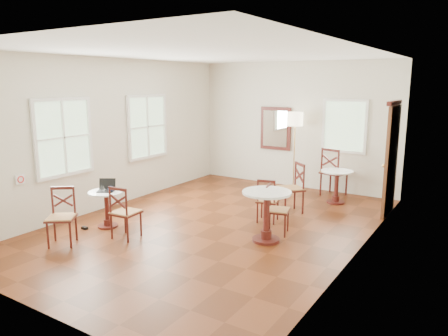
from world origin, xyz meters
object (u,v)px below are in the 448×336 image
at_px(chair_near_b, 62,217).
at_px(mouse, 105,190).
at_px(cafe_table_mid, 266,210).
at_px(floor_lamp, 295,124).
at_px(chair_mid_b, 276,210).
at_px(cafe_table_back, 337,183).
at_px(chair_back_b, 292,188).
at_px(power_adapter, 85,228).
at_px(navy_mug, 111,189).
at_px(chair_back_a, 333,172).
at_px(cafe_table_near, 107,205).
at_px(water_glass, 102,189).
at_px(laptop, 107,188).
at_px(chair_mid_a, 268,200).
at_px(chair_near_a, 125,212).

bearing_deg(chair_near_b, mouse, 55.52).
relative_size(cafe_table_mid, floor_lamp, 0.45).
bearing_deg(chair_mid_b, cafe_table_back, -21.98).
bearing_deg(chair_mid_b, chair_back_b, -3.39).
bearing_deg(chair_back_b, power_adapter, -90.96).
height_order(chair_near_b, navy_mug, chair_near_b).
relative_size(cafe_table_mid, mouse, 8.28).
relative_size(cafe_table_mid, chair_back_b, 0.85).
distance_m(chair_back_a, mouse, 5.01).
distance_m(floor_lamp, navy_mug, 4.61).
height_order(cafe_table_mid, mouse, cafe_table_mid).
bearing_deg(navy_mug, cafe_table_mid, 18.90).
distance_m(cafe_table_back, chair_back_b, 1.23).
bearing_deg(cafe_table_mid, cafe_table_back, 84.88).
distance_m(cafe_table_near, chair_mid_b, 2.96).
relative_size(water_glass, power_adapter, 1.02).
bearing_deg(laptop, water_glass, -115.32).
xyz_separation_m(cafe_table_mid, floor_lamp, (-0.98, 3.35, 1.05)).
bearing_deg(floor_lamp, chair_near_b, -108.06).
xyz_separation_m(floor_lamp, power_adapter, (-1.96, -4.55, -1.54)).
bearing_deg(mouse, laptop, 98.77).
relative_size(cafe_table_near, power_adapter, 5.87).
bearing_deg(chair_back_a, water_glass, 70.13).
relative_size(cafe_table_back, chair_near_b, 0.78).
xyz_separation_m(chair_mid_a, chair_back_a, (0.42, 2.44, 0.14)).
distance_m(cafe_table_mid, cafe_table_back, 2.79).
xyz_separation_m(water_glass, power_adapter, (-0.24, -0.24, -0.69)).
bearing_deg(laptop, cafe_table_near, -91.61).
height_order(cafe_table_near, floor_lamp, floor_lamp).
bearing_deg(water_glass, cafe_table_near, 81.81).
bearing_deg(chair_near_b, power_adapter, 75.87).
bearing_deg(cafe_table_back, chair_back_b, -116.24).
bearing_deg(chair_mid_a, chair_back_b, -111.83).
bearing_deg(cafe_table_mid, chair_near_a, -150.87).
bearing_deg(water_glass, floor_lamp, 68.29).
bearing_deg(floor_lamp, cafe_table_back, -24.98).
relative_size(chair_back_a, navy_mug, 8.96).
bearing_deg(cafe_table_mid, mouse, -161.79).
bearing_deg(chair_mid_b, floor_lamp, 2.54).
distance_m(chair_near_a, chair_mid_b, 2.51).
bearing_deg(floor_lamp, mouse, -112.22).
distance_m(chair_mid_a, navy_mug, 2.80).
bearing_deg(chair_near_a, water_glass, -17.32).
distance_m(cafe_table_near, navy_mug, 0.31).
xyz_separation_m(cafe_table_back, power_adapter, (-3.18, -3.98, -0.41)).
bearing_deg(floor_lamp, laptop, -112.35).
relative_size(chair_near_a, chair_back_b, 0.91).
distance_m(navy_mug, water_glass, 0.14).
height_order(cafe_table_back, chair_near_b, chair_near_b).
relative_size(chair_near_b, water_glass, 7.96).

